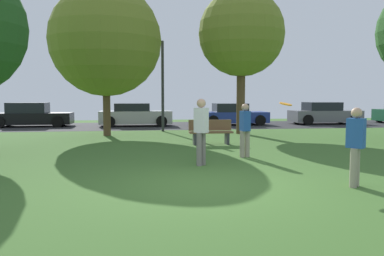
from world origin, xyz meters
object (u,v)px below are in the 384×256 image
Objects in this scene: person_catcher at (356,144)px; parked_car_silver at (135,115)px; parked_car_blue at (232,115)px; park_bench at (211,132)px; parked_car_grey at (324,114)px; person_thrower at (201,129)px; birch_tree_lone at (106,41)px; person_bystander at (245,128)px; oak_tree_right at (241,34)px; street_lamp_post at (163,86)px; frisbee_disc at (286,104)px; parked_car_black at (31,116)px.

parked_car_silver is at bearing -28.51° from person_catcher.
park_bench is at bearing -108.48° from parked_car_blue.
person_catcher is at bearing -114.78° from parked_car_grey.
person_thrower is 1.10× the size of person_catcher.
birch_tree_lone reaches higher than person_bystander.
person_catcher is at bearing -93.42° from oak_tree_right.
birch_tree_lone is at bearing -102.55° from parked_car_silver.
oak_tree_right is 1.00× the size of birch_tree_lone.
park_bench is 0.36× the size of street_lamp_post.
street_lamp_post is (-0.31, 9.91, 1.30)m from person_thrower.
person_thrower is 4.48× the size of frisbee_disc.
birch_tree_lone reaches higher than parked_car_black.
person_bystander is 0.37× the size of parked_car_silver.
oak_tree_right is 4.17× the size of park_bench.
person_catcher is at bearing -75.38° from parked_car_silver.
person_catcher is at bearing -46.88° from frisbee_disc.
street_lamp_post is (-3.55, 1.71, -2.40)m from oak_tree_right.
parked_car_grey is 2.71× the size of park_bench.
oak_tree_right is at bearing -119.28° from park_bench.
parked_car_silver is (-3.28, 15.37, -0.97)m from frisbee_disc.
parked_car_blue is 2.56× the size of park_bench.
person_catcher is 0.37× the size of parked_car_silver.
street_lamp_post is (-1.79, 8.74, 1.40)m from person_bystander.
parked_car_grey is 13.11m from park_bench.
frisbee_disc reaches higher than park_bench.
person_thrower is at bearing 133.12° from frisbee_disc.
parked_car_silver is at bearing 143.97° from person_thrower.
parked_car_black is (-4.74, 5.95, -3.59)m from birch_tree_lone.
birch_tree_lone is 8.41m from parked_car_black.
frisbee_disc is 15.76m from parked_car_blue.
parked_car_grey is (10.20, 13.73, -0.31)m from person_thrower.
person_thrower is 10.00m from street_lamp_post.
birch_tree_lone is 4.31× the size of person_catcher.
person_catcher reaches higher than park_bench.
parked_car_grey is at bearing 23.03° from birch_tree_lone.
parked_car_black is (-9.16, 12.92, -0.22)m from person_bystander.
person_thrower is 1.89m from person_bystander.
person_bystander is (4.42, -6.97, -3.37)m from birch_tree_lone.
birch_tree_lone is 3.92× the size of person_thrower.
person_catcher is 4.07× the size of frisbee_disc.
oak_tree_right reaches higher than street_lamp_post.
street_lamp_post is at bearing -139.35° from parked_car_blue.
oak_tree_right is 13.05m from parked_car_black.
parked_car_grey is (13.14, 5.58, -3.58)m from birch_tree_lone.
person_catcher is 18.16m from parked_car_grey.
oak_tree_right reaches higher than person_thrower.
frisbee_disc is 15.75m from parked_car_silver.
parked_car_grey is at bearing 38.47° from oak_tree_right.
birch_tree_lone reaches higher than street_lamp_post.
street_lamp_post reaches higher than parked_car_blue.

